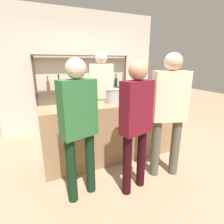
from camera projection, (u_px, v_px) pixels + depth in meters
The scene contains 14 objects.
ground_plane at pixel (112, 157), 3.10m from camera, with size 16.00×16.00×0.00m, color #9E8466.
bar_counter at pixel (112, 131), 2.97m from camera, with size 2.24×0.53×0.98m, color #997551.
back_wall at pixel (82, 71), 4.36m from camera, with size 3.84×0.12×2.80m, color beige.
back_shelf at pixel (85, 81), 4.26m from camera, with size 2.28×0.18×1.78m.
counter_bottle_0 at pixel (143, 91), 3.19m from camera, with size 0.08×0.08×0.35m.
counter_bottle_1 at pixel (81, 97), 2.60m from camera, with size 0.08×0.08×0.35m.
counter_bottle_2 at pixel (75, 97), 2.67m from camera, with size 0.09×0.09×0.33m.
wine_glass at pixel (66, 102), 2.39m from camera, with size 0.08×0.08×0.16m.
ice_bucket at pixel (113, 96), 2.79m from camera, with size 0.23×0.23×0.24m.
cork_jar at pixel (116, 97), 2.97m from camera, with size 0.10×0.10×0.15m.
server_behind_counter at pixel (102, 89), 3.63m from camera, with size 0.51×0.34×1.83m.
customer_center at pixel (136, 119), 2.07m from camera, with size 0.43×0.27×1.64m.
customer_right at pixel (169, 108), 2.37m from camera, with size 0.50×0.34×1.74m.
customer_left at pixel (79, 121), 1.95m from camera, with size 0.44×0.29×1.67m.
Camera 1 is at (-1.10, -2.53, 1.62)m, focal length 28.00 mm.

